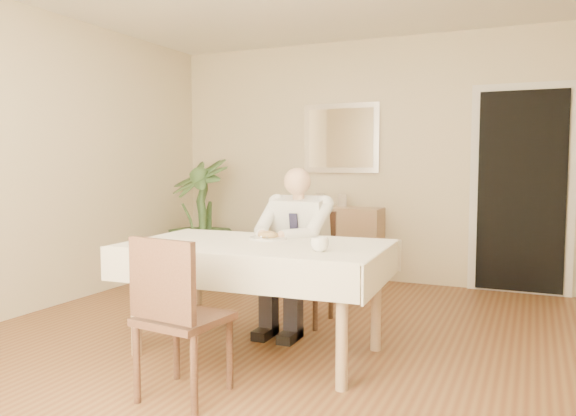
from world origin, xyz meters
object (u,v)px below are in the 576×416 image
at_px(seated_man, 292,240).
at_px(potted_palm, 200,219).
at_px(dining_table, 257,255).
at_px(chair_near, 175,309).
at_px(sideboard, 336,244).
at_px(coffee_mug, 319,244).
at_px(chair_far, 306,259).

xyz_separation_m(seated_man, potted_palm, (-1.71, 1.36, -0.03)).
xyz_separation_m(dining_table, potted_palm, (-1.71, 1.96, -0.01)).
distance_m(chair_near, sideboard, 3.32).
xyz_separation_m(seated_man, coffee_mug, (0.51, -0.78, 0.11)).
bearing_deg(chair_near, sideboard, 101.11).
bearing_deg(chair_near, coffee_mug, 57.63).
bearing_deg(seated_man, sideboard, 98.67).
bearing_deg(seated_man, dining_table, -90.00).
bearing_deg(dining_table, chair_far, 87.43).
height_order(chair_far, coffee_mug, chair_far).
relative_size(seated_man, sideboard, 1.24).
bearing_deg(chair_far, seated_man, -93.70).
relative_size(dining_table, chair_far, 1.98).
relative_size(chair_far, seated_man, 0.71).
xyz_separation_m(chair_far, coffee_mug, (0.51, -1.06, 0.30)).
distance_m(dining_table, potted_palm, 2.60).
relative_size(dining_table, potted_palm, 1.33).
distance_m(chair_near, seated_man, 1.48).
bearing_deg(chair_far, coffee_mug, -67.97).
bearing_deg(chair_far, chair_near, -95.40).
bearing_deg(dining_table, sideboard, 94.02).
bearing_deg(potted_palm, chair_near, -59.63).
relative_size(dining_table, seated_man, 1.41).
bearing_deg(coffee_mug, seated_man, 123.41).
relative_size(dining_table, sideboard, 1.75).
relative_size(chair_far, coffee_mug, 8.02).
xyz_separation_m(dining_table, chair_near, (-0.05, -0.87, -0.16)).
relative_size(seated_man, coffee_mug, 11.26).
xyz_separation_m(chair_far, potted_palm, (-1.71, 1.08, 0.16)).
distance_m(dining_table, sideboard, 2.48).
height_order(seated_man, sideboard, seated_man).
relative_size(chair_far, potted_palm, 0.67).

